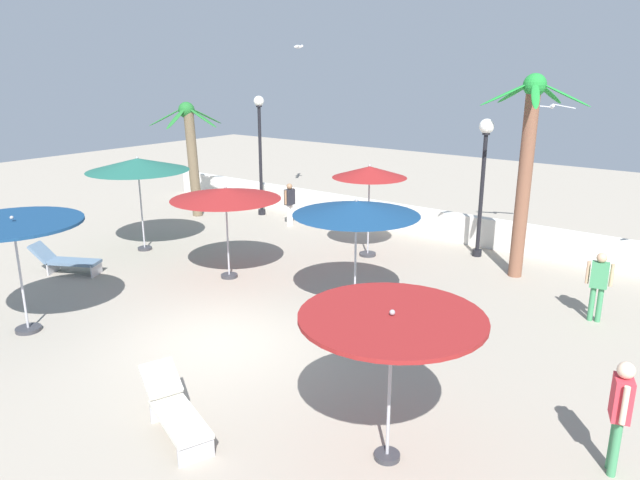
% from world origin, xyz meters
% --- Properties ---
extents(ground_plane, '(56.00, 56.00, 0.00)m').
position_xyz_m(ground_plane, '(0.00, 0.00, 0.00)').
color(ground_plane, '#9E9384').
extents(boundary_wall, '(25.20, 0.30, 0.94)m').
position_xyz_m(boundary_wall, '(0.00, 9.82, 0.47)').
color(boundary_wall, silver).
rests_on(boundary_wall, ground_plane).
extents(patio_umbrella_0, '(2.59, 2.59, 2.36)m').
position_xyz_m(patio_umbrella_0, '(4.81, -1.23, 2.16)').
color(patio_umbrella_0, '#333338').
rests_on(patio_umbrella_0, ground_plane).
extents(patio_umbrella_1, '(2.88, 2.88, 2.71)m').
position_xyz_m(patio_umbrella_1, '(1.35, 3.00, 2.48)').
color(patio_umbrella_1, '#333338').
rests_on(patio_umbrella_1, ground_plane).
extents(patio_umbrella_2, '(2.20, 2.20, 2.78)m').
position_xyz_m(patio_umbrella_2, '(-0.74, 6.79, 2.53)').
color(patio_umbrella_2, '#333338').
rests_on(patio_umbrella_2, ground_plane).
extents(patio_umbrella_3, '(3.06, 3.06, 2.93)m').
position_xyz_m(patio_umbrella_3, '(-6.62, 3.04, 2.67)').
color(patio_umbrella_3, '#333338').
rests_on(patio_umbrella_3, ground_plane).
extents(patio_umbrella_4, '(2.91, 2.91, 2.53)m').
position_xyz_m(patio_umbrella_4, '(-2.68, 2.86, 2.31)').
color(patio_umbrella_4, '#333338').
rests_on(patio_umbrella_4, ground_plane).
extents(patio_umbrella_5, '(2.80, 2.80, 2.58)m').
position_xyz_m(patio_umbrella_5, '(-3.67, -2.21, 2.30)').
color(patio_umbrella_5, '#333338').
rests_on(patio_umbrella_5, ground_plane).
extents(palm_tree_1, '(2.50, 2.75, 4.28)m').
position_xyz_m(palm_tree_1, '(-8.86, 7.05, 2.66)').
color(palm_tree_1, brown).
rests_on(palm_tree_1, ground_plane).
extents(palm_tree_2, '(2.60, 2.67, 5.37)m').
position_xyz_m(palm_tree_2, '(3.48, 7.72, 3.27)').
color(palm_tree_2, brown).
rests_on(palm_tree_2, ground_plane).
extents(lamp_post_0, '(0.43, 0.43, 4.10)m').
position_xyz_m(lamp_post_0, '(1.91, 8.77, 2.76)').
color(lamp_post_0, black).
rests_on(lamp_post_0, ground_plane).
extents(lamp_post_1, '(0.38, 0.38, 4.49)m').
position_xyz_m(lamp_post_1, '(-6.84, 8.67, 2.78)').
color(lamp_post_1, black).
rests_on(lamp_post_1, ground_plane).
extents(lounge_chair_0, '(1.93, 1.37, 0.84)m').
position_xyz_m(lounge_chair_0, '(-6.49, 0.33, 0.39)').
color(lounge_chair_0, '#B7B7BC').
rests_on(lounge_chair_0, ground_plane).
extents(lounge_chair_1, '(1.94, 1.17, 0.83)m').
position_xyz_m(lounge_chair_1, '(1.82, -2.67, 0.40)').
color(lounge_chair_1, '#B7B7BC').
rests_on(lounge_chair_1, ground_plane).
extents(guest_0, '(0.27, 0.56, 1.54)m').
position_xyz_m(guest_0, '(-4.88, 8.03, 0.93)').
color(guest_0, silver).
rests_on(guest_0, ground_plane).
extents(guest_2, '(0.55, 0.31, 1.61)m').
position_xyz_m(guest_2, '(5.96, 5.83, 0.97)').
color(guest_2, '#3F8C59').
rests_on(guest_2, ground_plane).
extents(guest_3, '(0.34, 0.53, 1.72)m').
position_xyz_m(guest_3, '(7.49, 0.44, 1.05)').
color(guest_3, '#3F8C59').
rests_on(guest_3, ground_plane).
extents(seagull_0, '(0.89, 1.22, 0.14)m').
position_xyz_m(seagull_0, '(-7.24, 11.47, 6.28)').
color(seagull_0, white).
extents(seagull_1, '(1.28, 0.80, 0.15)m').
position_xyz_m(seagull_1, '(2.93, 11.23, 4.36)').
color(seagull_1, white).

